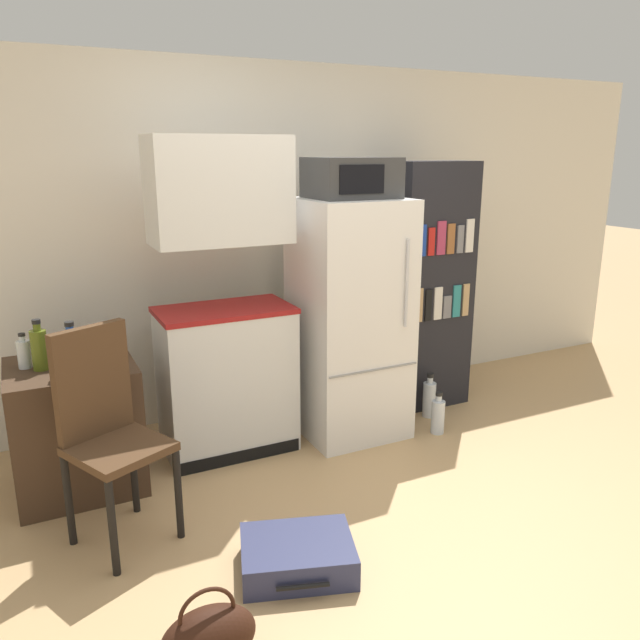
# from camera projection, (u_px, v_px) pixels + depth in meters

# --- Properties ---
(ground_plane) EXTENTS (24.00, 24.00, 0.00)m
(ground_plane) POSITION_uv_depth(u_px,v_px,m) (425.00, 540.00, 3.06)
(ground_plane) COLOR tan
(wall_back) EXTENTS (6.40, 0.10, 2.43)m
(wall_back) POSITION_uv_depth(u_px,v_px,m) (295.00, 240.00, 4.56)
(wall_back) COLOR silver
(wall_back) RESTS_ON ground_plane
(side_table) EXTENTS (0.66, 0.61, 0.72)m
(side_table) POSITION_uv_depth(u_px,v_px,m) (76.00, 426.00, 3.47)
(side_table) COLOR #422D1E
(side_table) RESTS_ON ground_plane
(kitchen_hutch) EXTENTS (0.81, 0.47, 1.93)m
(kitchen_hutch) POSITION_uv_depth(u_px,v_px,m) (224.00, 315.00, 3.78)
(kitchen_hutch) COLOR silver
(kitchen_hutch) RESTS_ON ground_plane
(refrigerator) EXTENTS (0.65, 0.67, 1.56)m
(refrigerator) POSITION_uv_depth(u_px,v_px,m) (349.00, 319.00, 4.07)
(refrigerator) COLOR white
(refrigerator) RESTS_ON ground_plane
(microwave) EXTENTS (0.51, 0.43, 0.25)m
(microwave) POSITION_uv_depth(u_px,v_px,m) (351.00, 178.00, 3.84)
(microwave) COLOR #333333
(microwave) RESTS_ON refrigerator
(bookshelf) EXTENTS (0.58, 0.32, 1.78)m
(bookshelf) POSITION_uv_depth(u_px,v_px,m) (430.00, 287.00, 4.51)
(bookshelf) COLOR black
(bookshelf) RESTS_ON ground_plane
(bottle_olive_oil) EXTENTS (0.08, 0.08, 0.27)m
(bottle_olive_oil) POSITION_uv_depth(u_px,v_px,m) (39.00, 349.00, 3.27)
(bottle_olive_oil) COLOR #566619
(bottle_olive_oil) RESTS_ON side_table
(bottle_blue_soda) EXTENTS (0.09, 0.09, 0.28)m
(bottle_blue_soda) POSITION_uv_depth(u_px,v_px,m) (72.00, 352.00, 3.21)
(bottle_blue_soda) COLOR #1E47A3
(bottle_blue_soda) RESTS_ON side_table
(bottle_amber_beer) EXTENTS (0.07, 0.07, 0.15)m
(bottle_amber_beer) POSITION_uv_depth(u_px,v_px,m) (101.00, 354.00, 3.35)
(bottle_amber_beer) COLOR brown
(bottle_amber_beer) RESTS_ON side_table
(bottle_clear_short) EXTENTS (0.07, 0.07, 0.19)m
(bottle_clear_short) POSITION_uv_depth(u_px,v_px,m) (24.00, 353.00, 3.30)
(bottle_clear_short) COLOR silver
(bottle_clear_short) RESTS_ON side_table
(bowl) EXTENTS (0.14, 0.14, 0.04)m
(bowl) POSITION_uv_depth(u_px,v_px,m) (83.00, 354.00, 3.49)
(bowl) COLOR silver
(bowl) RESTS_ON side_table
(chair) EXTENTS (0.53, 0.53, 1.06)m
(chair) POSITION_uv_depth(u_px,v_px,m) (105.00, 419.00, 2.95)
(chair) COLOR black
(chair) RESTS_ON ground_plane
(suitcase_large_flat) EXTENTS (0.60, 0.52, 0.14)m
(suitcase_large_flat) POSITION_uv_depth(u_px,v_px,m) (297.00, 556.00, 2.82)
(suitcase_large_flat) COLOR navy
(suitcase_large_flat) RESTS_ON ground_plane
(handbag) EXTENTS (0.36, 0.20, 0.33)m
(handbag) POSITION_uv_depth(u_px,v_px,m) (209.00, 637.00, 2.28)
(handbag) COLOR #33190F
(handbag) RESTS_ON ground_plane
(water_bottle_front) EXTENTS (0.09, 0.09, 0.29)m
(water_bottle_front) POSITION_uv_depth(u_px,v_px,m) (438.00, 416.00, 4.19)
(water_bottle_front) COLOR silver
(water_bottle_front) RESTS_ON ground_plane
(water_bottle_middle) EXTENTS (0.09, 0.09, 0.32)m
(water_bottle_middle) POSITION_uv_depth(u_px,v_px,m) (429.00, 398.00, 4.45)
(water_bottle_middle) COLOR silver
(water_bottle_middle) RESTS_ON ground_plane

